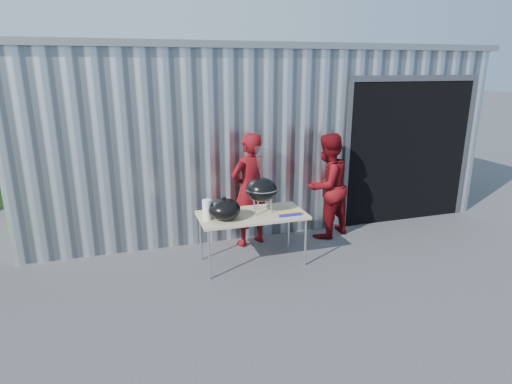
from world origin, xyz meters
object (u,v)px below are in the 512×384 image
object	(u,v)px
person_cook	(250,190)
person_bystander	(327,186)
kettle_grill	(261,184)
folding_table	(252,216)

from	to	relation	value
person_cook	person_bystander	distance (m)	1.31
kettle_grill	person_bystander	size ratio (longest dim) A/B	0.54
folding_table	kettle_grill	bearing A→B (deg)	4.43
kettle_grill	person_cook	bearing A→B (deg)	87.68
folding_table	kettle_grill	xyz separation A→B (m)	(0.14, 0.01, 0.46)
folding_table	kettle_grill	size ratio (longest dim) A/B	1.60
person_cook	person_bystander	world-z (taller)	person_cook
folding_table	kettle_grill	distance (m)	0.48
folding_table	kettle_grill	world-z (taller)	kettle_grill
kettle_grill	person_cook	world-z (taller)	person_cook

